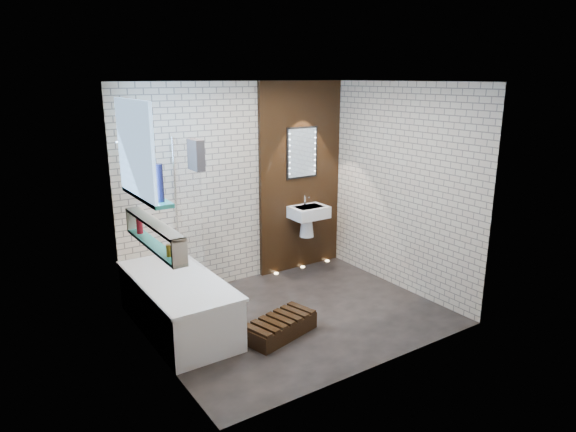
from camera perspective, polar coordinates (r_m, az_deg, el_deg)
ground at (r=5.94m, az=0.82°, el=-11.08°), size 3.20×3.20×0.00m
room_shell at (r=5.49m, az=0.87°, el=1.16°), size 3.24×3.20×2.60m
walnut_panel at (r=7.04m, az=1.40°, el=4.34°), size 1.30×0.06×2.60m
clerestory_window at (r=5.01m, az=-16.55°, el=6.17°), size 0.18×1.00×0.94m
display_niche at (r=4.99m, az=-14.82°, el=-2.03°), size 0.14×1.30×0.26m
bathtub at (r=5.67m, az=-12.25°, el=-9.56°), size 0.79×1.74×0.70m
bath_screen at (r=5.86m, az=-11.17°, el=1.58°), size 0.01×0.78×1.40m
towel at (r=5.48m, az=-10.30°, el=6.77°), size 0.10×0.25×0.33m
shower_head at (r=5.64m, az=-15.86°, el=8.21°), size 0.18×0.18×0.02m
washbasin at (r=7.00m, az=2.29°, el=-0.03°), size 0.50×0.36×0.58m
led_mirror at (r=6.95m, az=1.60°, el=7.12°), size 0.50×0.02×0.70m
walnut_step at (r=5.49m, az=-0.87°, el=-12.43°), size 0.86×0.55×0.18m
niche_bottles at (r=5.13m, az=-15.35°, el=-1.93°), size 0.06×0.88×0.16m
sill_vases at (r=4.73m, az=-14.30°, el=3.62°), size 0.08×0.08×0.35m
floor_uplights at (r=7.34m, az=1.65°, el=-5.72°), size 0.96×0.06×0.01m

